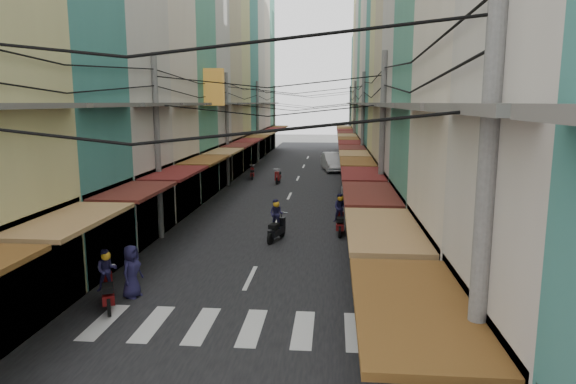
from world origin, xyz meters
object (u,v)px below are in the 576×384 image
Objects in this scene: bicycle at (406,275)px; traffic_sign at (382,203)px; white_car at (334,171)px; market_umbrella at (454,247)px.

traffic_sign is (-0.72, 2.19, 2.19)m from bicycle.
white_car is 1.94× the size of traffic_sign.
market_umbrella is 5.78m from traffic_sign.
traffic_sign reaches higher than market_umbrella.
white_car reaches higher than bicycle.
traffic_sign is (-1.52, 5.57, 0.14)m from market_umbrella.
bicycle is 0.65× the size of market_umbrella.
white_car is at bearing 96.18° from market_umbrella.
market_umbrella is at bearing -92.38° from white_car.
market_umbrella is (0.81, -3.39, 2.05)m from bicycle.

